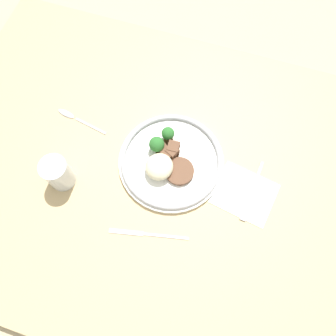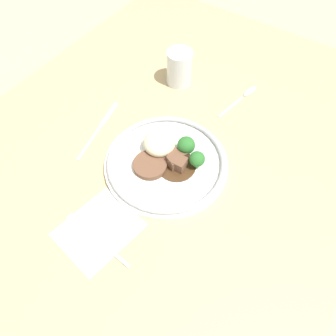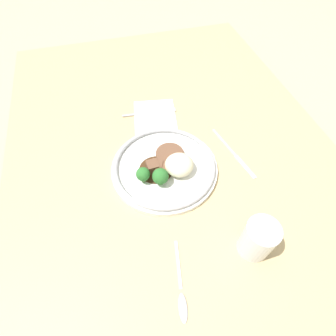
{
  "view_description": "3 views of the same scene",
  "coord_description": "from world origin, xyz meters",
  "px_view_note": "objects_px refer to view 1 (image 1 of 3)",
  "views": [
    {
      "loc": [
        -0.06,
        0.28,
        0.89
      ],
      "look_at": [
        0.04,
        -0.01,
        0.07
      ],
      "focal_mm": 35.0,
      "sensor_mm": 36.0,
      "label": 1
    },
    {
      "loc": [
        -0.33,
        -0.29,
        0.68
      ],
      "look_at": [
        0.02,
        -0.06,
        0.07
      ],
      "focal_mm": 35.0,
      "sensor_mm": 36.0,
      "label": 2
    },
    {
      "loc": [
        0.45,
        -0.14,
        0.63
      ],
      "look_at": [
        0.06,
        -0.04,
        0.08
      ],
      "focal_mm": 28.0,
      "sensor_mm": 36.0,
      "label": 3
    }
  ],
  "objects_px": {
    "plate": "(170,160)",
    "knife": "(146,234)",
    "fork": "(251,196)",
    "spoon": "(72,117)",
    "juice_glass": "(59,174)"
  },
  "relations": [
    {
      "from": "plate",
      "to": "knife",
      "type": "relative_size",
      "value": 1.42
    },
    {
      "from": "knife",
      "to": "spoon",
      "type": "distance_m",
      "value": 0.41
    },
    {
      "from": "juice_glass",
      "to": "knife",
      "type": "relative_size",
      "value": 0.48
    },
    {
      "from": "fork",
      "to": "spoon",
      "type": "height_order",
      "value": "same"
    },
    {
      "from": "knife",
      "to": "juice_glass",
      "type": "bearing_deg",
      "value": -27.55
    },
    {
      "from": "fork",
      "to": "knife",
      "type": "xyz_separation_m",
      "value": [
        0.23,
        0.18,
        -0.0
      ]
    },
    {
      "from": "plate",
      "to": "spoon",
      "type": "xyz_separation_m",
      "value": [
        0.31,
        -0.05,
        -0.02
      ]
    },
    {
      "from": "spoon",
      "to": "plate",
      "type": "bearing_deg",
      "value": -178.47
    },
    {
      "from": "juice_glass",
      "to": "plate",
      "type": "bearing_deg",
      "value": -152.82
    },
    {
      "from": "plate",
      "to": "spoon",
      "type": "relative_size",
      "value": 1.75
    },
    {
      "from": "plate",
      "to": "juice_glass",
      "type": "xyz_separation_m",
      "value": [
        0.26,
        0.13,
        0.03
      ]
    },
    {
      "from": "plate",
      "to": "knife",
      "type": "height_order",
      "value": "plate"
    },
    {
      "from": "plate",
      "to": "knife",
      "type": "distance_m",
      "value": 0.21
    },
    {
      "from": "fork",
      "to": "juice_glass",
      "type": "bearing_deg",
      "value": -72.89
    },
    {
      "from": "fork",
      "to": "knife",
      "type": "relative_size",
      "value": 0.87
    }
  ]
}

